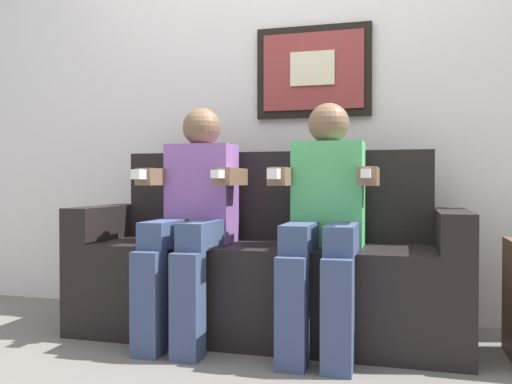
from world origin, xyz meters
TOP-DOWN VIEW (x-y plane):
  - ground_plane at (0.00, 0.00)m, footprint 5.54×5.54m
  - back_wall_assembly at (0.00, 0.76)m, footprint 4.26×0.10m
  - couch at (0.00, 0.33)m, footprint 1.86×0.58m
  - person_on_left at (-0.31, 0.16)m, footprint 0.46×0.56m
  - person_on_right at (0.31, 0.16)m, footprint 0.46×0.56m

SIDE VIEW (x-z plane):
  - ground_plane at x=0.00m, z-range 0.00..0.00m
  - couch at x=0.00m, z-range -0.14..0.76m
  - person_on_left at x=-0.31m, z-range 0.05..1.16m
  - person_on_right at x=0.31m, z-range 0.05..1.16m
  - back_wall_assembly at x=0.00m, z-range 0.00..2.60m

